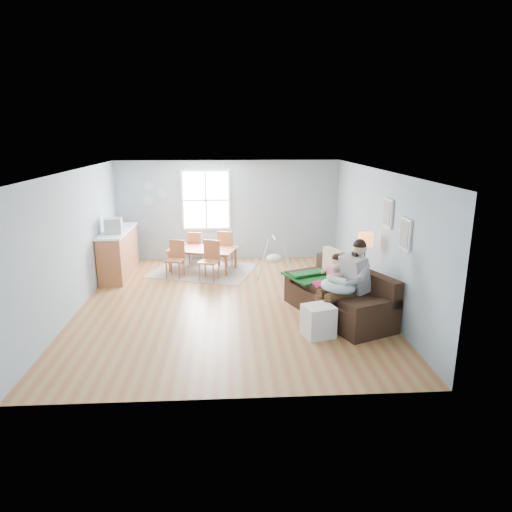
{
  "coord_description": "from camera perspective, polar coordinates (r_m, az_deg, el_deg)",
  "views": [
    {
      "loc": [
        0.01,
        -8.83,
        3.38
      ],
      "look_at": [
        0.54,
        0.01,
        1.0
      ],
      "focal_mm": 32.0,
      "sensor_mm": 36.0,
      "label": 1
    }
  ],
  "objects": [
    {
      "name": "baby_swing",
      "position": [
        11.2,
        2.27,
        -0.28
      ],
      "size": [
        0.95,
        0.97,
        0.94
      ],
      "color": "#A8A9AD",
      "rests_on": "room"
    },
    {
      "name": "room",
      "position": [
        8.88,
        -3.53,
        8.82
      ],
      "size": [
        8.4,
        9.4,
        3.9
      ],
      "color": "#995936"
    },
    {
      "name": "window",
      "position": [
        12.43,
        -6.27,
        6.97
      ],
      "size": [
        1.32,
        0.08,
        1.62
      ],
      "color": "white",
      "rests_on": "room"
    },
    {
      "name": "floor_lamp",
      "position": [
        9.35,
        13.5,
        1.29
      ],
      "size": [
        0.3,
        0.3,
        1.48
      ],
      "color": "black",
      "rests_on": "room"
    },
    {
      "name": "green_throw",
      "position": [
        9.34,
        7.31,
        -2.4
      ],
      "size": [
        1.34,
        1.26,
        0.04
      ],
      "primitive_type": "cube",
      "rotation": [
        0.0,
        0.0,
        0.41
      ],
      "color": "#145825",
      "rests_on": "sofa"
    },
    {
      "name": "chair_nw",
      "position": [
        12.27,
        -7.54,
        1.3
      ],
      "size": [
        0.47,
        0.47,
        0.87
      ],
      "color": "brown",
      "rests_on": "rug"
    },
    {
      "name": "storage_cube",
      "position": [
        7.96,
        7.74,
        -8.05
      ],
      "size": [
        0.6,
        0.56,
        0.55
      ],
      "color": "white",
      "rests_on": "room"
    },
    {
      "name": "chair_se",
      "position": [
        10.86,
        -5.74,
        -0.19
      ],
      "size": [
        0.55,
        0.55,
        0.94
      ],
      "color": "brown",
      "rests_on": "rug"
    },
    {
      "name": "infant",
      "position": [
        8.3,
        10.05,
        -3.05
      ],
      "size": [
        0.35,
        0.4,
        0.16
      ],
      "color": "silver",
      "rests_on": "nursing_pillow"
    },
    {
      "name": "dining_table",
      "position": [
        11.62,
        -6.7,
        -0.47
      ],
      "size": [
        1.86,
        1.39,
        0.58
      ],
      "primitive_type": "imported",
      "rotation": [
        0.0,
        0.0,
        -0.32
      ],
      "color": "#965631",
      "rests_on": "rug"
    },
    {
      "name": "wall_plates",
      "position": [
        12.56,
        -12.76,
        7.6
      ],
      "size": [
        0.67,
        0.02,
        0.66
      ],
      "color": "#9EAFBE",
      "rests_on": "room"
    },
    {
      "name": "monitor",
      "position": [
        11.13,
        -17.42,
        3.64
      ],
      "size": [
        0.41,
        0.4,
        0.36
      ],
      "color": "#A8A9AD",
      "rests_on": "counter"
    },
    {
      "name": "counter",
      "position": [
        11.66,
        -16.78,
        0.46
      ],
      "size": [
        0.6,
        2.02,
        1.13
      ],
      "color": "#965631",
      "rests_on": "room"
    },
    {
      "name": "father",
      "position": [
        8.39,
        11.26,
        -2.95
      ],
      "size": [
        1.19,
        0.84,
        1.56
      ],
      "color": "gray",
      "rests_on": "sofa"
    },
    {
      "name": "toddler",
      "position": [
        8.85,
        9.36,
        -2.15
      ],
      "size": [
        0.62,
        0.43,
        0.93
      ],
      "color": "white",
      "rests_on": "sofa"
    },
    {
      "name": "sofa",
      "position": [
        8.88,
        10.52,
        -5.28
      ],
      "size": [
        1.83,
        2.54,
        0.94
      ],
      "color": "black",
      "rests_on": "room"
    },
    {
      "name": "beige_pillow",
      "position": [
        9.32,
        9.63,
        -0.84
      ],
      "size": [
        0.35,
        0.59,
        0.57
      ],
      "primitive_type": "cube",
      "rotation": [
        0.0,
        0.0,
        0.35
      ],
      "color": "beige",
      "rests_on": "sofa"
    },
    {
      "name": "pictures",
      "position": [
        8.46,
        17.11,
        3.96
      ],
      "size": [
        0.05,
        1.34,
        0.74
      ],
      "color": "white",
      "rests_on": "room"
    },
    {
      "name": "nursing_pillow",
      "position": [
        8.31,
        10.23,
        -3.76
      ],
      "size": [
        0.86,
        0.85,
        0.25
      ],
      "primitive_type": "torus",
      "rotation": [
        0.0,
        0.14,
        0.5
      ],
      "color": "silver",
      "rests_on": "father"
    },
    {
      "name": "chair_ne",
      "position": [
        11.95,
        -3.71,
        1.26
      ],
      "size": [
        0.53,
        0.53,
        0.94
      ],
      "color": "brown",
      "rests_on": "rug"
    },
    {
      "name": "rug",
      "position": [
        11.7,
        -6.65,
        -1.81
      ],
      "size": [
        2.9,
        2.53,
        0.01
      ],
      "primitive_type": "cube",
      "rotation": [
        0.0,
        0.0,
        -0.33
      ],
      "color": "gray",
      "rests_on": "room"
    },
    {
      "name": "chair_sw",
      "position": [
        11.21,
        -9.97,
        -0.05
      ],
      "size": [
        0.49,
        0.49,
        0.89
      ],
      "color": "brown",
      "rests_on": "rug"
    }
  ]
}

